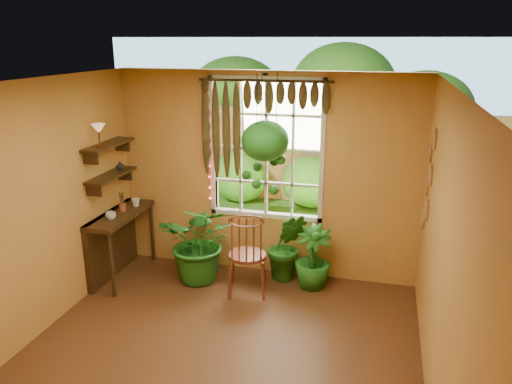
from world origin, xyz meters
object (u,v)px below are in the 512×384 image
potted_plant_left (201,242)px  hanging_basket (265,145)px  counter_ledge (114,237)px  windsor_chair (247,266)px  potted_plant_mid (287,246)px

potted_plant_left → hanging_basket: size_ratio=0.75×
counter_ledge → potted_plant_left: (1.17, 0.14, -0.00)m
potted_plant_left → hanging_basket: (0.82, 0.13, 1.29)m
windsor_chair → potted_plant_left: 0.73m
potted_plant_mid → hanging_basket: hanging_basket is taller
potted_plant_left → potted_plant_mid: potted_plant_left is taller
counter_ledge → windsor_chair: size_ratio=0.94×
windsor_chair → hanging_basket: 1.51m
potted_plant_left → potted_plant_mid: bearing=16.2°
counter_ledge → windsor_chair: 1.86m
windsor_chair → counter_ledge: bearing=165.2°
windsor_chair → potted_plant_left: bearing=151.1°
potted_plant_left → potted_plant_mid: (1.08, 0.31, -0.08)m
potted_plant_left → hanging_basket: bearing=8.8°
hanging_basket → counter_ledge: bearing=-172.3°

